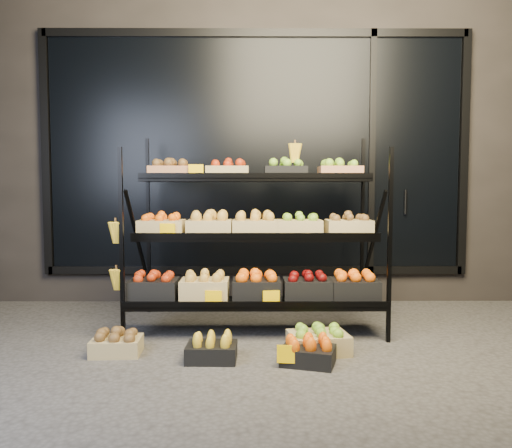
{
  "coord_description": "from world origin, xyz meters",
  "views": [
    {
      "loc": [
        -0.01,
        -3.61,
        1.18
      ],
      "look_at": [
        0.0,
        0.55,
        0.89
      ],
      "focal_mm": 35.0,
      "sensor_mm": 36.0,
      "label": 1
    }
  ],
  "objects_px": {
    "floor_crate_midleft": "(212,349)",
    "display_rack": "(254,236)",
    "floor_crate_left": "(117,343)",
    "floor_crate_midright": "(318,339)"
  },
  "relations": [
    {
      "from": "display_rack",
      "to": "floor_crate_midright",
      "type": "xyz_separation_m",
      "value": [
        0.47,
        -0.67,
        -0.69
      ]
    },
    {
      "from": "floor_crate_midright",
      "to": "floor_crate_left",
      "type": "bearing_deg",
      "value": 171.57
    },
    {
      "from": "floor_crate_left",
      "to": "floor_crate_midright",
      "type": "relative_size",
      "value": 0.77
    },
    {
      "from": "floor_crate_midright",
      "to": "display_rack",
      "type": "bearing_deg",
      "value": 115.29
    },
    {
      "from": "display_rack",
      "to": "floor_crate_left",
      "type": "relative_size",
      "value": 6.17
    },
    {
      "from": "display_rack",
      "to": "floor_crate_midright",
      "type": "height_order",
      "value": "display_rack"
    },
    {
      "from": "display_rack",
      "to": "floor_crate_midright",
      "type": "relative_size",
      "value": 4.73
    },
    {
      "from": "floor_crate_left",
      "to": "floor_crate_midright",
      "type": "height_order",
      "value": "floor_crate_midright"
    },
    {
      "from": "floor_crate_midleft",
      "to": "display_rack",
      "type": "bearing_deg",
      "value": 72.13
    },
    {
      "from": "floor_crate_left",
      "to": "floor_crate_midleft",
      "type": "distance_m",
      "value": 0.71
    }
  ]
}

